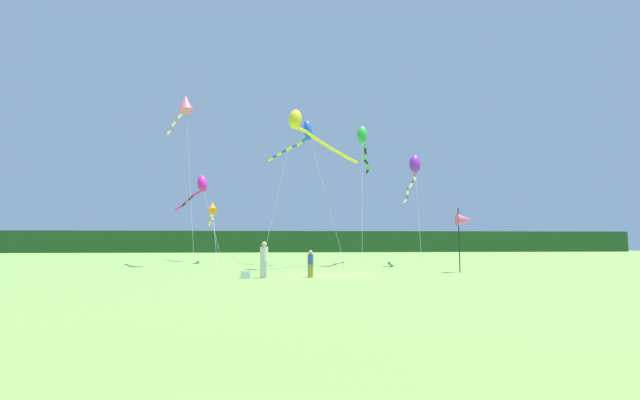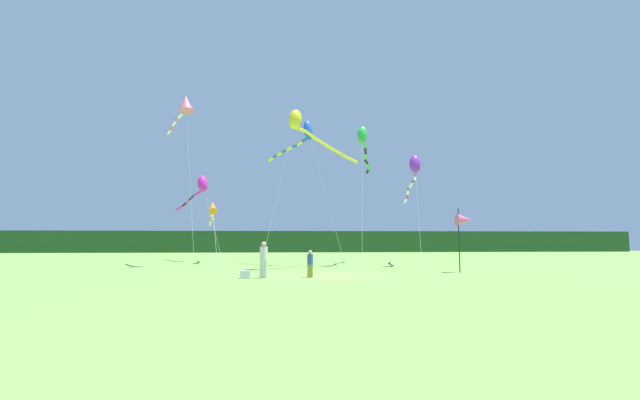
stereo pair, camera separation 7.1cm
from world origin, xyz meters
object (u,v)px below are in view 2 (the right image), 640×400
at_px(person_adult, 264,258).
at_px(kite_purple, 414,170).
at_px(kite_magenta, 200,187).
at_px(banner_flag_pole, 464,220).
at_px(kite_rainbow, 185,106).
at_px(person_child, 310,262).
at_px(cooler_box, 245,275).
at_px(kite_orange, 212,209).
at_px(kite_yellow, 303,126).
at_px(kite_green, 363,143).
at_px(kite_blue, 304,135).

xyz_separation_m(person_adult, kite_purple, (10.47, 9.15, 5.98)).
bearing_deg(kite_purple, kite_magenta, 153.62).
bearing_deg(banner_flag_pole, kite_rainbow, 157.36).
distance_m(person_child, cooler_box, 3.23).
bearing_deg(person_adult, cooler_box, -166.98).
height_order(cooler_box, banner_flag_pole, banner_flag_pole).
height_order(kite_orange, kite_yellow, kite_yellow).
xyz_separation_m(person_child, kite_green, (4.61, 9.90, 8.44)).
distance_m(cooler_box, banner_flag_pole, 12.90).
xyz_separation_m(banner_flag_pole, kite_rainbow, (-17.75, 7.40, 8.72)).
relative_size(kite_purple, kite_rainbow, 0.74).
relative_size(person_child, kite_orange, 0.15).
xyz_separation_m(person_adult, banner_flag_pole, (11.40, 2.69, 2.00)).
bearing_deg(kite_purple, kite_blue, 168.79).
distance_m(banner_flag_pole, kite_yellow, 11.87).
bearing_deg(person_child, kite_orange, 116.78).
bearing_deg(kite_blue, kite_green, -9.04).
bearing_deg(person_adult, banner_flag_pole, 13.30).
bearing_deg(person_adult, kite_blue, 77.24).
distance_m(person_child, kite_purple, 13.67).
xyz_separation_m(kite_magenta, kite_yellow, (8.74, -11.02, 2.78)).
relative_size(cooler_box, kite_magenta, 0.06).
xyz_separation_m(person_adult, person_child, (2.30, 0.13, -0.24)).
height_order(banner_flag_pole, kite_blue, kite_blue).
height_order(banner_flag_pole, kite_rainbow, kite_rainbow).
bearing_deg(person_adult, kite_rainbow, 122.17).
relative_size(person_child, kite_rainbow, 0.11).
relative_size(person_adult, cooler_box, 3.82).
xyz_separation_m(kite_orange, kite_magenta, (-1.66, 3.22, 2.26)).
bearing_deg(kite_magenta, cooler_box, -72.30).
distance_m(person_adult, person_child, 2.32).
height_order(person_child, kite_magenta, kite_magenta).
bearing_deg(kite_orange, kite_green, -20.17).
relative_size(kite_purple, kite_yellow, 0.89).
distance_m(person_child, kite_green, 13.80).
relative_size(kite_rainbow, kite_green, 1.22).
relative_size(kite_rainbow, kite_yellow, 1.20).
height_order(kite_magenta, kite_yellow, kite_yellow).
relative_size(person_adult, banner_flag_pole, 0.48).
height_order(kite_magenta, kite_green, kite_green).
height_order(person_child, kite_rainbow, kite_rainbow).
relative_size(banner_flag_pole, kite_orange, 0.42).
bearing_deg(kite_purple, cooler_box, -140.49).
bearing_deg(person_child, kite_green, 65.03).
distance_m(kite_purple, kite_yellow, 9.00).
height_order(person_adult, kite_magenta, kite_magenta).
relative_size(person_child, cooler_box, 2.89).
distance_m(kite_rainbow, kite_green, 13.50).
bearing_deg(person_child, kite_purple, 47.81).
bearing_deg(cooler_box, kite_blue, 73.25).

